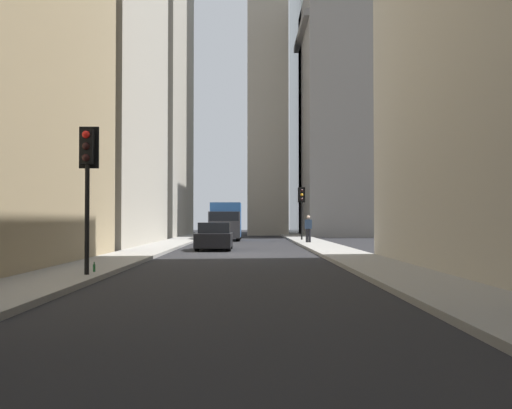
# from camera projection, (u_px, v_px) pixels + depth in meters

# --- Properties ---
(ground_plane) EXTENTS (135.00, 135.00, 0.00)m
(ground_plane) POSITION_uv_depth(u_px,v_px,m) (241.00, 254.00, 28.26)
(ground_plane) COLOR black
(sidewalk_right) EXTENTS (90.00, 2.20, 0.14)m
(sidewalk_right) POSITION_uv_depth(u_px,v_px,m) (141.00, 253.00, 28.21)
(sidewalk_right) COLOR gray
(sidewalk_right) RESTS_ON ground_plane
(sidewalk_left) EXTENTS (90.00, 2.20, 0.14)m
(sidewalk_left) POSITION_uv_depth(u_px,v_px,m) (340.00, 252.00, 28.30)
(sidewalk_left) COLOR gray
(sidewalk_left) RESTS_ON ground_plane
(building_left_far) EXTENTS (12.32, 10.50, 22.86)m
(building_left_far) POSITION_uv_depth(u_px,v_px,m) (355.00, 117.00, 60.03)
(building_left_far) COLOR gray
(building_left_far) RESTS_ON ground_plane
(building_right_far) EXTENTS (17.93, 10.00, 31.08)m
(building_right_far) POSITION_uv_depth(u_px,v_px,m) (131.00, 69.00, 57.83)
(building_right_far) COLOR #A8A091
(building_right_far) RESTS_ON ground_plane
(church_spire) EXTENTS (4.47, 4.47, 34.68)m
(church_spire) POSITION_uv_depth(u_px,v_px,m) (267.00, 58.00, 63.59)
(church_spire) COLOR gray
(church_spire) RESTS_ON ground_plane
(delivery_truck) EXTENTS (6.46, 2.25, 2.84)m
(delivery_truck) POSITION_uv_depth(u_px,v_px,m) (226.00, 221.00, 47.19)
(delivery_truck) COLOR #285699
(delivery_truck) RESTS_ON ground_plane
(sedan_black) EXTENTS (4.30, 1.78, 1.42)m
(sedan_black) POSITION_uv_depth(u_px,v_px,m) (214.00, 237.00, 32.08)
(sedan_black) COLOR black
(sedan_black) RESTS_ON ground_plane
(traffic_light_foreground) EXTENTS (0.43, 0.52, 3.87)m
(traffic_light_foreground) POSITION_uv_depth(u_px,v_px,m) (87.00, 165.00, 16.19)
(traffic_light_foreground) COLOR black
(traffic_light_foreground) RESTS_ON sidewalk_right
(traffic_light_midblock) EXTENTS (0.43, 0.52, 3.75)m
(traffic_light_midblock) POSITION_uv_depth(u_px,v_px,m) (302.00, 201.00, 44.52)
(traffic_light_midblock) COLOR black
(traffic_light_midblock) RESTS_ON sidewalk_left
(pedestrian) EXTENTS (0.26, 0.44, 1.69)m
(pedestrian) POSITION_uv_depth(u_px,v_px,m) (308.00, 228.00, 39.16)
(pedestrian) COLOR black
(pedestrian) RESTS_ON sidewalk_left
(discarded_bottle) EXTENTS (0.07, 0.07, 0.27)m
(discarded_bottle) POSITION_uv_depth(u_px,v_px,m) (94.00, 268.00, 16.98)
(discarded_bottle) COLOR #236033
(discarded_bottle) RESTS_ON sidewalk_right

